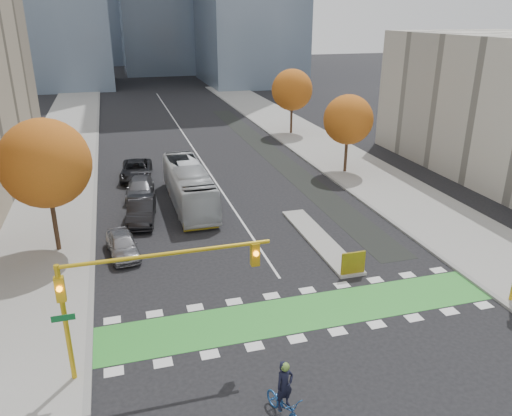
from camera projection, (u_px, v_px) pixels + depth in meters
ground at (314, 330)px, 23.11m from camera, size 300.00×300.00×0.00m
sidewalk_west at (46, 207)px, 37.50m from camera, size 7.00×120.00×0.15m
sidewalk_east at (370, 177)px, 44.43m from camera, size 7.00×120.00×0.15m
curb_west at (95, 202)px, 38.40m from camera, size 0.30×120.00×0.16m
curb_east at (334, 180)px, 43.53m from camera, size 0.30×120.00×0.16m
bike_crossing at (303, 313)px, 24.45m from camera, size 20.00×3.00×0.01m
centre_line at (185, 137)px, 58.88m from camera, size 0.15×70.00×0.01m
bike_lane_paint at (272, 154)px, 51.86m from camera, size 2.50×50.00×0.01m
median_island at (319, 239)px, 32.15m from camera, size 1.60×10.00×0.16m
hazard_board at (353, 263)px, 27.60m from camera, size 1.40×0.12×1.30m
tree_west at (45, 163)px, 28.70m from camera, size 5.20×5.20×8.22m
tree_east_near at (348, 120)px, 44.08m from camera, size 4.40×4.40×7.08m
tree_east_far at (292, 90)px, 58.38m from camera, size 4.80×4.80×7.65m
traffic_signal_west at (132, 283)px, 19.14m from camera, size 8.53×0.56×5.20m
cyclist at (284, 400)px, 17.80m from camera, size 1.32×2.25×2.45m
bus at (189, 186)px, 37.63m from camera, size 2.68×11.00×3.06m
parked_car_a at (122, 244)px, 30.02m from camera, size 2.17×4.33×1.41m
parked_car_b at (141, 210)px, 34.82m from camera, size 2.44×5.26×1.67m
parked_car_c at (140, 189)px, 39.39m from camera, size 2.69×5.28×1.47m
parked_car_d at (136, 170)px, 43.85m from camera, size 3.22×5.87×1.56m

